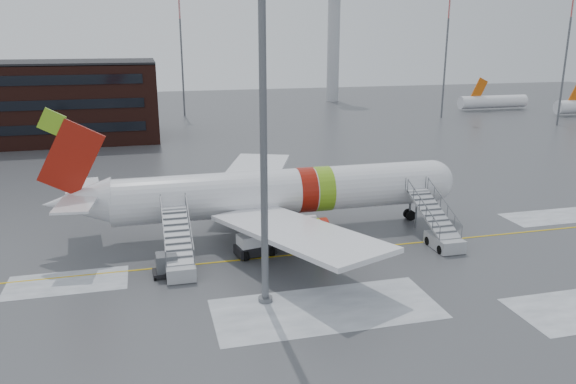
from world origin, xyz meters
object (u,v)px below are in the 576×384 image
object	(u,v)px
airstair_aft	(179,257)
uld_container	(167,265)
pushback_tug	(253,246)
airstair_fwd	(440,233)
light_mast_near	(263,75)
airliner	(271,193)

from	to	relation	value
airstair_aft	uld_container	bearing A→B (deg)	-149.06
pushback_tug	uld_container	distance (m)	6.89
airstair_fwd	light_mast_near	xyz separation A→B (m)	(-15.66, -6.16, 13.10)
airliner	pushback_tug	xyz separation A→B (m)	(-2.59, -4.94, -2.67)
airliner	airstair_aft	xyz separation A→B (m)	(-8.24, -6.54, -2.35)
airstair_aft	pushback_tug	bearing A→B (deg)	15.81
uld_container	airliner	bearing A→B (deg)	37.75
light_mast_near	airstair_fwd	bearing A→B (deg)	21.48
pushback_tug	uld_container	xyz separation A→B (m)	(-6.55, -2.14, 0.00)
airstair_fwd	light_mast_near	size ratio (longest dim) A/B	0.28
uld_container	light_mast_near	xyz separation A→B (m)	(5.86, -5.62, 13.42)
airstair_aft	pushback_tug	distance (m)	5.87
uld_container	airstair_aft	bearing A→B (deg)	30.94
airliner	pushback_tug	size ratio (longest dim) A/B	10.88
airstair_fwd	pushback_tug	world-z (taller)	airstair_fwd
airstair_aft	pushback_tug	xyz separation A→B (m)	(5.64, 1.60, -0.32)
pushback_tug	uld_container	size ratio (longest dim) A/B	1.58
light_mast_near	airstair_aft	bearing A→B (deg)	128.82
airstair_fwd	airstair_aft	xyz separation A→B (m)	(-20.62, 0.00, 0.00)
airstair_fwd	uld_container	bearing A→B (deg)	-178.56
airliner	airstair_fwd	xyz separation A→B (m)	(12.38, -6.54, -2.35)
airstair_fwd	pushback_tug	size ratio (longest dim) A/B	2.39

